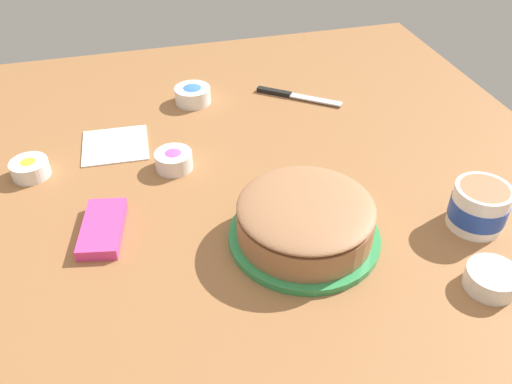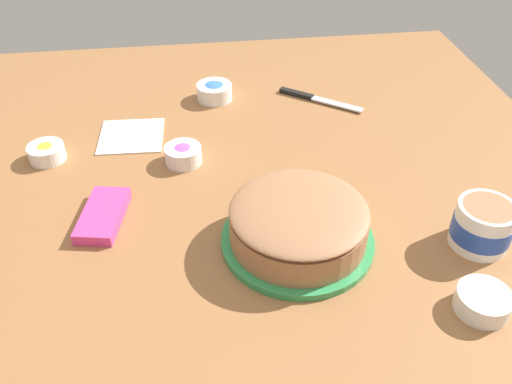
{
  "view_description": "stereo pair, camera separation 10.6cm",
  "coord_description": "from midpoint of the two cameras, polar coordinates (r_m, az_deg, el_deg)",
  "views": [
    {
      "loc": [
        0.87,
        -0.18,
        0.7
      ],
      "look_at": [
        0.06,
        0.03,
        0.04
      ],
      "focal_mm": 37.64,
      "sensor_mm": 36.0,
      "label": 1
    },
    {
      "loc": [
        0.89,
        -0.08,
        0.7
      ],
      "look_at": [
        0.06,
        0.03,
        0.04
      ],
      "focal_mm": 37.64,
      "sensor_mm": 36.0,
      "label": 2
    }
  ],
  "objects": [
    {
      "name": "candy_box_lower",
      "position": [
        1.07,
        -18.75,
        -3.78
      ],
      "size": [
        0.16,
        0.1,
        0.02
      ],
      "primitive_type": "cube",
      "rotation": [
        0.0,
        0.0,
        -0.19
      ],
      "color": "#E53D8E",
      "rests_on": "ground_plane"
    },
    {
      "name": "paper_napkin",
      "position": [
        1.31,
        -17.01,
        4.76
      ],
      "size": [
        0.16,
        0.16,
        0.01
      ],
      "primitive_type": "cube",
      "rotation": [
        0.0,
        0.0,
        -0.05
      ],
      "color": "white",
      "rests_on": "ground_plane"
    },
    {
      "name": "frosting_tub",
      "position": [
        1.08,
        20.06,
        -1.53
      ],
      "size": [
        0.11,
        0.11,
        0.09
      ],
      "color": "white",
      "rests_on": "ground_plane"
    },
    {
      "name": "frosted_cake",
      "position": [
        0.98,
        2.17,
        -3.27
      ],
      "size": [
        0.28,
        0.28,
        0.09
      ],
      "color": "#339351",
      "rests_on": "ground_plane"
    },
    {
      "name": "sprinkle_bowl_rainbow",
      "position": [
        1.2,
        -11.27,
        3.33
      ],
      "size": [
        0.08,
        0.08,
        0.04
      ],
      "color": "white",
      "rests_on": "ground_plane"
    },
    {
      "name": "sprinkle_bowl_blue",
      "position": [
        1.44,
        -8.88,
        10.19
      ],
      "size": [
        0.09,
        0.09,
        0.04
      ],
      "color": "white",
      "rests_on": "ground_plane"
    },
    {
      "name": "ground_plane",
      "position": [
        1.13,
        -5.16,
        0.16
      ],
      "size": [
        1.54,
        1.54,
        0.0
      ],
      "primitive_type": "plane",
      "color": "#936038"
    },
    {
      "name": "spreading_knife",
      "position": [
        1.46,
        1.64,
        10.2
      ],
      "size": [
        0.16,
        0.2,
        0.01
      ],
      "color": "silver",
      "rests_on": "ground_plane"
    },
    {
      "name": "sprinkle_bowl_yellow",
      "position": [
        1.27,
        -25.16,
        2.26
      ],
      "size": [
        0.08,
        0.08,
        0.04
      ],
      "color": "white",
      "rests_on": "ground_plane"
    },
    {
      "name": "sprinkle_bowl_pink",
      "position": [
        0.98,
        20.94,
        -8.71
      ],
      "size": [
        0.09,
        0.09,
        0.04
      ],
      "color": "white",
      "rests_on": "ground_plane"
    }
  ]
}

